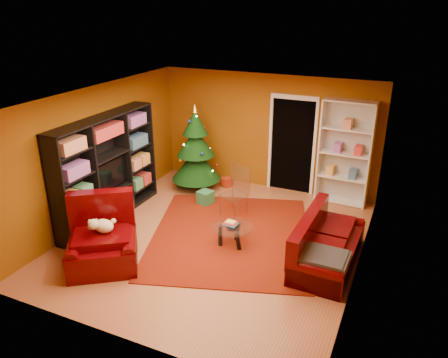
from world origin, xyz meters
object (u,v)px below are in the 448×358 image
at_px(white_bookshelf, 345,153).
at_px(dog, 104,226).
at_px(gift_box_green, 206,198).
at_px(rug, 230,235).
at_px(gift_box_teal, 185,179).
at_px(gift_box_red, 227,182).
at_px(media_unit, 107,169).
at_px(christmas_tree, 196,149).
at_px(armchair, 102,240).
at_px(sofa, 329,241).
at_px(acrylic_chair, 234,195).
at_px(coffee_table, 232,236).

distance_m(white_bookshelf, dog, 5.05).
distance_m(gift_box_green, white_bookshelf, 3.06).
height_order(rug, gift_box_teal, gift_box_teal).
height_order(gift_box_teal, dog, dog).
height_order(gift_box_red, white_bookshelf, white_bookshelf).
xyz_separation_m(media_unit, white_bookshelf, (4.05, 2.61, 0.07)).
xyz_separation_m(christmas_tree, dog, (0.08, -3.36, -0.28)).
distance_m(gift_box_teal, white_bookshelf, 3.69).
relative_size(rug, christmas_tree, 1.67).
bearing_deg(gift_box_teal, dog, -82.89).
bearing_deg(armchair, white_bookshelf, 17.76).
height_order(rug, sofa, sofa).
bearing_deg(sofa, white_bookshelf, 6.91).
xyz_separation_m(rug, christmas_tree, (-1.60, 1.71, 0.95)).
xyz_separation_m(sofa, acrylic_chair, (-2.09, 0.94, 0.04)).
xyz_separation_m(gift_box_red, coffee_table, (1.15, -2.38, 0.09)).
distance_m(christmas_tree, acrylic_chair, 1.70).
relative_size(rug, media_unit, 1.23).
distance_m(media_unit, sofa, 4.34).
bearing_deg(dog, white_bookshelf, 17.39).
relative_size(christmas_tree, gift_box_green, 6.85).
height_order(gift_box_teal, white_bookshelf, white_bookshelf).
bearing_deg(armchair, media_unit, 88.77).
distance_m(media_unit, christmas_tree, 2.18).
bearing_deg(sofa, christmas_tree, 62.68).
bearing_deg(christmas_tree, gift_box_teal, 172.73).
xyz_separation_m(armchair, sofa, (3.35, 1.57, -0.05)).
bearing_deg(sofa, media_unit, 93.08).
height_order(media_unit, armchair, media_unit).
height_order(sofa, coffee_table, sofa).
xyz_separation_m(rug, armchair, (-1.53, -1.72, 0.45)).
relative_size(rug, sofa, 1.72).
height_order(armchair, acrylic_chair, armchair).
bearing_deg(media_unit, gift_box_green, 42.57).
bearing_deg(gift_box_green, coffee_table, -48.45).
bearing_deg(sofa, gift_box_green, 68.59).
bearing_deg(armchair, coffee_table, 5.37).
bearing_deg(gift_box_red, christmas_tree, -148.45).
distance_m(dog, coffee_table, 2.20).
bearing_deg(armchair, acrylic_chair, 28.57).
bearing_deg(gift_box_green, dog, -100.19).
bearing_deg(christmas_tree, gift_box_red, 31.55).
bearing_deg(gift_box_teal, white_bookshelf, 9.16).
height_order(rug, coffee_table, coffee_table).
bearing_deg(dog, armchair, -135.00).
bearing_deg(acrylic_chair, dog, -100.23).
xyz_separation_m(christmas_tree, sofa, (3.42, -1.86, -0.55)).
relative_size(sofa, acrylic_chair, 2.13).
relative_size(christmas_tree, gift_box_red, 9.11).
height_order(media_unit, white_bookshelf, white_bookshelf).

